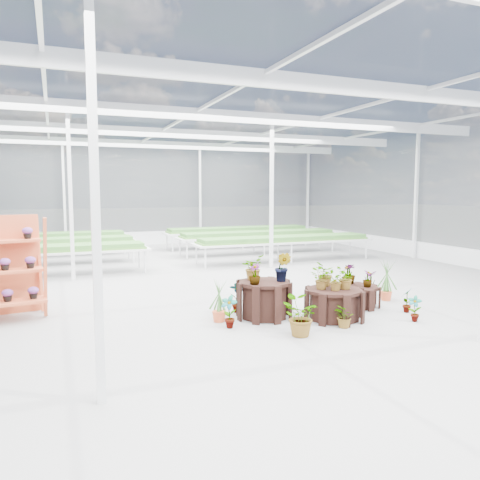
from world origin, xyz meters
name	(u,v)px	position (x,y,z in m)	size (l,w,h in m)	color
ground_plane	(226,303)	(0.00, 0.00, 0.00)	(24.00, 24.00, 0.00)	gray
greenhouse_shell	(226,200)	(0.00, 0.00, 2.25)	(18.00, 24.00, 4.50)	white
steel_frame	(226,200)	(0.00, 0.00, 2.25)	(18.00, 24.00, 4.50)	silver
nursery_benches	(158,247)	(0.00, 7.20, 0.42)	(16.00, 7.00, 0.84)	silver
plinth_tall	(264,300)	(0.28, -1.37, 0.36)	(1.05, 1.05, 0.72)	black
plinth_mid	(334,304)	(1.48, -1.97, 0.30)	(1.12, 1.12, 0.59)	black
plinth_low	(356,296)	(2.48, -1.27, 0.22)	(0.98, 0.98, 0.44)	black
nursery_plants	(314,289)	(1.24, -1.63, 0.54)	(4.50, 2.78, 1.29)	#396C2D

